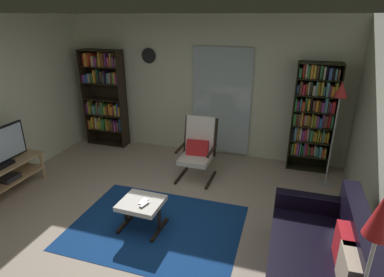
{
  "coord_description": "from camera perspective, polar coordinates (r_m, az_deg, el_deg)",
  "views": [
    {
      "loc": [
        1.59,
        -2.81,
        2.58
      ],
      "look_at": [
        0.34,
        1.15,
        0.94
      ],
      "focal_mm": 29.51,
      "sensor_mm": 36.0,
      "label": 1
    }
  ],
  "objects": [
    {
      "name": "ground_plane",
      "position": [
        4.13,
        -9.79,
        -17.48
      ],
      "size": [
        7.02,
        7.02,
        0.0
      ],
      "primitive_type": "plane",
      "color": "#B19F8E"
    },
    {
      "name": "wall_back",
      "position": [
        6.07,
        1.9,
        9.31
      ],
      "size": [
        5.6,
        0.06,
        2.6
      ],
      "primitive_type": "cube",
      "color": "silver",
      "rests_on": "ground"
    },
    {
      "name": "glass_door_panel",
      "position": [
        5.97,
        5.3,
        6.56
      ],
      "size": [
        1.1,
        0.01,
        2.0
      ],
      "primitive_type": "cube",
      "color": "silver"
    },
    {
      "name": "area_rug",
      "position": [
        4.29,
        -6.47,
        -15.54
      ],
      "size": [
        2.17,
        1.62,
        0.01
      ],
      "primitive_type": "cube",
      "color": "navy",
      "rests_on": "ground"
    },
    {
      "name": "tv_stand",
      "position": [
        5.54,
        -30.76,
        -5.83
      ],
      "size": [
        0.42,
        1.3,
        0.48
      ],
      "color": "tan",
      "rests_on": "ground"
    },
    {
      "name": "bookshelf_near_tv",
      "position": [
        6.72,
        -15.56,
        7.44
      ],
      "size": [
        0.86,
        0.3,
        1.95
      ],
      "color": "black",
      "rests_on": "ground"
    },
    {
      "name": "bookshelf_near_sofa",
      "position": [
        5.73,
        21.06,
        4.07
      ],
      "size": [
        0.7,
        0.3,
        1.88
      ],
      "color": "black",
      "rests_on": "ground"
    },
    {
      "name": "leather_sofa",
      "position": [
        3.52,
        22.49,
        -20.86
      ],
      "size": [
        0.89,
        1.81,
        0.83
      ],
      "color": "black",
      "rests_on": "ground"
    },
    {
      "name": "lounge_armchair",
      "position": [
        5.22,
        1.08,
        -1.55
      ],
      "size": [
        0.57,
        0.66,
        1.02
      ],
      "color": "black",
      "rests_on": "ground"
    },
    {
      "name": "ottoman",
      "position": [
        4.13,
        -9.11,
        -11.92
      ],
      "size": [
        0.54,
        0.5,
        0.39
      ],
      "color": "white",
      "rests_on": "ground"
    },
    {
      "name": "tv_remote",
      "position": [
        4.0,
        -8.62,
        -11.76
      ],
      "size": [
        0.08,
        0.15,
        0.02
      ],
      "primitive_type": "cube",
      "rotation": [
        0.0,
        0.0,
        -0.27
      ],
      "color": "black",
      "rests_on": "ottoman"
    },
    {
      "name": "cell_phone",
      "position": [
        4.07,
        -8.78,
        -11.18
      ],
      "size": [
        0.08,
        0.14,
        0.01
      ],
      "primitive_type": "cube",
      "rotation": [
        0.0,
        0.0,
        -0.08
      ],
      "color": "black",
      "rests_on": "ottoman"
    },
    {
      "name": "floor_lamp_by_sofa",
      "position": [
        2.25,
        30.17,
        -15.95
      ],
      "size": [
        0.22,
        0.22,
        1.67
      ],
      "color": "#A5A5AD",
      "rests_on": "ground"
    },
    {
      "name": "floor_lamp_by_shelf",
      "position": [
        5.14,
        25.03,
        5.77
      ],
      "size": [
        0.22,
        0.22,
        1.68
      ],
      "color": "#A5A5AD",
      "rests_on": "ground"
    },
    {
      "name": "wall_clock",
      "position": [
        6.27,
        -7.82,
        14.62
      ],
      "size": [
        0.29,
        0.03,
        0.29
      ],
      "color": "silver"
    }
  ]
}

